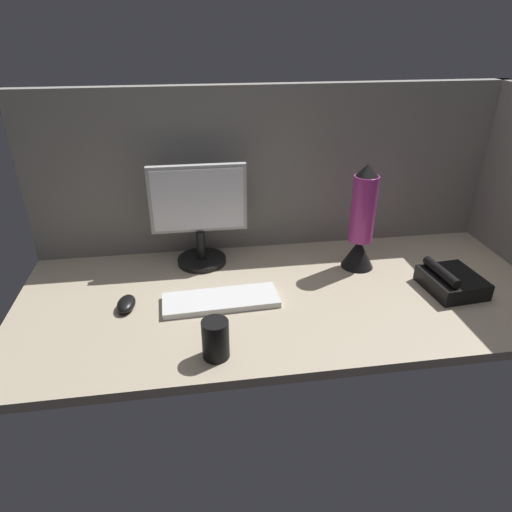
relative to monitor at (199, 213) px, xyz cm
name	(u,v)px	position (x,y,z in cm)	size (l,w,h in cm)	color
ground_plane	(291,294)	(28.74, -25.09, -21.35)	(180.00, 80.00, 3.00)	tan
cubicle_wall_back	(272,169)	(28.74, 12.41, 10.83)	(180.00, 5.00, 61.35)	gray
monitor	(199,213)	(0.00, 0.00, 0.00)	(34.36, 18.00, 37.15)	black
keyboard	(221,300)	(4.81, -29.13, -18.85)	(37.00, 13.00, 2.00)	silver
mouse	(126,304)	(-24.84, -27.86, -18.15)	(5.60, 9.60, 3.40)	black
mug_black_travel	(216,339)	(1.55, -54.87, -14.21)	(7.33, 7.33, 11.28)	black
lava_lamp	(361,226)	(56.56, -11.91, -3.59)	(11.84, 11.84, 38.76)	black
desk_phone	(451,281)	(81.90, -32.45, -16.66)	(18.69, 20.49, 8.80)	black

